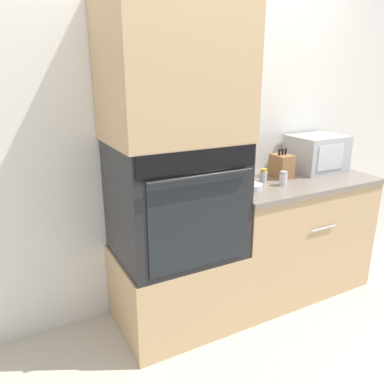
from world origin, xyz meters
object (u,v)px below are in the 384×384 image
object	(u,v)px
wall_oven	(175,199)
condiment_jar_mid	(220,174)
microwave	(316,153)
condiment_jar_near	(283,179)
bowl	(251,187)
knife_block	(281,166)
condiment_jar_far	(263,175)

from	to	relation	value
wall_oven	condiment_jar_mid	bearing A→B (deg)	27.60
microwave	condiment_jar_near	bearing A→B (deg)	-157.87
bowl	condiment_jar_mid	size ratio (longest dim) A/B	2.09
wall_oven	bowl	size ratio (longest dim) A/B	4.80
knife_block	condiment_jar_near	size ratio (longest dim) A/B	2.15
wall_oven	condiment_jar_far	world-z (taller)	wall_oven
bowl	microwave	bearing A→B (deg)	12.90
wall_oven	condiment_jar_mid	world-z (taller)	wall_oven
microwave	condiment_jar_mid	world-z (taller)	microwave
condiment_jar_near	condiment_jar_mid	world-z (taller)	condiment_jar_near
wall_oven	condiment_jar_near	xyz separation A→B (m)	(0.77, -0.08, 0.05)
microwave	wall_oven	bearing A→B (deg)	-174.61
wall_oven	condiment_jar_near	bearing A→B (deg)	-6.22
bowl	wall_oven	bearing A→B (deg)	174.47
bowl	knife_block	bearing A→B (deg)	20.28
wall_oven	condiment_jar_near	distance (m)	0.78
wall_oven	microwave	xyz separation A→B (m)	(1.27, 0.12, 0.14)
knife_block	condiment_jar_mid	size ratio (longest dim) A/B	2.90
wall_oven	knife_block	size ratio (longest dim) A/B	3.45
knife_block	condiment_jar_far	bearing A→B (deg)	-170.49
microwave	condiment_jar_mid	size ratio (longest dim) A/B	5.56
condiment_jar_near	condiment_jar_mid	bearing A→B (deg)	131.52
bowl	condiment_jar_near	bearing A→B (deg)	-7.69
condiment_jar_mid	condiment_jar_far	bearing A→B (deg)	-39.03
bowl	condiment_jar_far	bearing A→B (deg)	29.70
condiment_jar_far	condiment_jar_near	bearing A→B (deg)	-67.87
bowl	condiment_jar_mid	distance (m)	0.30
condiment_jar_far	wall_oven	bearing A→B (deg)	-175.50
microwave	condiment_jar_near	world-z (taller)	microwave
microwave	knife_block	world-z (taller)	microwave
bowl	condiment_jar_near	world-z (taller)	condiment_jar_near
wall_oven	condiment_jar_mid	distance (m)	0.54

